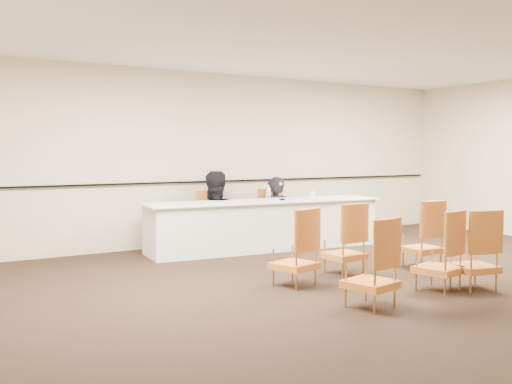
{
  "coord_description": "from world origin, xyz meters",
  "views": [
    {
      "loc": [
        -4.94,
        -5.01,
        1.61
      ],
      "look_at": [
        -0.27,
        2.6,
        0.99
      ],
      "focal_mm": 40.0,
      "sensor_mm": 36.0,
      "label": 1
    }
  ],
  "objects_px": {
    "aud_chair_back_left": "(371,262)",
    "water_bottle": "(268,193)",
    "panelist_main_chair": "(274,216)",
    "coffee_cup": "(313,195)",
    "aud_chair_front_right": "(422,233)",
    "aud_chair_front_left": "(294,247)",
    "panelist_main": "(274,224)",
    "panelist_second": "(213,226)",
    "aud_chair_back_right": "(474,249)",
    "drinking_glass": "(268,198)",
    "panelist_second_chair": "(213,219)",
    "aud_chair_front_mid": "(344,238)",
    "panel_table": "(265,225)",
    "microphone": "(282,191)",
    "aud_chair_back_mid": "(439,250)"
  },
  "relations": [
    {
      "from": "aud_chair_back_left",
      "to": "water_bottle",
      "type": "bearing_deg",
      "value": 61.83
    },
    {
      "from": "panelist_main_chair",
      "to": "water_bottle",
      "type": "height_order",
      "value": "water_bottle"
    },
    {
      "from": "water_bottle",
      "to": "aud_chair_back_left",
      "type": "bearing_deg",
      "value": -106.04
    },
    {
      "from": "coffee_cup",
      "to": "aud_chair_front_right",
      "type": "relative_size",
      "value": 0.14
    },
    {
      "from": "panelist_main_chair",
      "to": "aud_chair_front_left",
      "type": "relative_size",
      "value": 1.0
    },
    {
      "from": "panelist_main",
      "to": "panelist_second",
      "type": "xyz_separation_m",
      "value": [
        -1.18,
        0.12,
        0.03
      ]
    },
    {
      "from": "aud_chair_back_right",
      "to": "drinking_glass",
      "type": "bearing_deg",
      "value": 113.0
    },
    {
      "from": "panelist_main_chair",
      "to": "water_bottle",
      "type": "relative_size",
      "value": 3.87
    },
    {
      "from": "aud_chair_front_left",
      "to": "aud_chair_back_right",
      "type": "bearing_deg",
      "value": -50.05
    },
    {
      "from": "water_bottle",
      "to": "coffee_cup",
      "type": "xyz_separation_m",
      "value": [
        0.78,
        -0.17,
        -0.05
      ]
    },
    {
      "from": "panelist_main_chair",
      "to": "drinking_glass",
      "type": "height_order",
      "value": "panelist_main_chair"
    },
    {
      "from": "panelist_main",
      "to": "panelist_main_chair",
      "type": "distance_m",
      "value": 0.14
    },
    {
      "from": "panelist_main",
      "to": "aud_chair_back_right",
      "type": "relative_size",
      "value": 1.77
    },
    {
      "from": "panelist_second_chair",
      "to": "drinking_glass",
      "type": "bearing_deg",
      "value": -42.94
    },
    {
      "from": "panelist_main",
      "to": "panelist_second_chair",
      "type": "distance_m",
      "value": 1.19
    },
    {
      "from": "drinking_glass",
      "to": "panelist_second",
      "type": "bearing_deg",
      "value": 131.35
    },
    {
      "from": "panelist_main",
      "to": "aud_chair_front_mid",
      "type": "height_order",
      "value": "panelist_main"
    },
    {
      "from": "aud_chair_front_mid",
      "to": "water_bottle",
      "type": "bearing_deg",
      "value": 83.82
    },
    {
      "from": "panelist_second_chair",
      "to": "panelist_second",
      "type": "bearing_deg",
      "value": 0.0
    },
    {
      "from": "panelist_second",
      "to": "panelist_main",
      "type": "bearing_deg",
      "value": 170.73
    },
    {
      "from": "drinking_glass",
      "to": "aud_chair_front_right",
      "type": "height_order",
      "value": "aud_chair_front_right"
    },
    {
      "from": "aud_chair_front_left",
      "to": "panel_table",
      "type": "bearing_deg",
      "value": 50.57
    },
    {
      "from": "microphone",
      "to": "coffee_cup",
      "type": "xyz_separation_m",
      "value": [
        0.52,
        -0.16,
        -0.08
      ]
    },
    {
      "from": "panelist_second_chair",
      "to": "aud_chair_back_mid",
      "type": "distance_m",
      "value": 4.22
    },
    {
      "from": "panelist_main_chair",
      "to": "aud_chair_back_left",
      "type": "xyz_separation_m",
      "value": [
        -1.54,
        -4.15,
        0.0
      ]
    },
    {
      "from": "panel_table",
      "to": "microphone",
      "type": "xyz_separation_m",
      "value": [
        0.29,
        -0.09,
        0.56
      ]
    },
    {
      "from": "panelist_second",
      "to": "drinking_glass",
      "type": "height_order",
      "value": "panelist_second"
    },
    {
      "from": "panelist_second",
      "to": "aud_chair_back_mid",
      "type": "relative_size",
      "value": 1.97
    },
    {
      "from": "panelist_second_chair",
      "to": "drinking_glass",
      "type": "relative_size",
      "value": 9.5
    },
    {
      "from": "panelist_second",
      "to": "aud_chair_front_left",
      "type": "distance_m",
      "value": 3.1
    },
    {
      "from": "microphone",
      "to": "aud_chair_front_mid",
      "type": "height_order",
      "value": "microphone"
    },
    {
      "from": "panelist_main",
      "to": "aud_chair_back_right",
      "type": "height_order",
      "value": "panelist_main"
    },
    {
      "from": "panelist_second",
      "to": "water_bottle",
      "type": "distance_m",
      "value": 1.14
    },
    {
      "from": "drinking_glass",
      "to": "panelist_second_chair",
      "type": "bearing_deg",
      "value": 131.35
    },
    {
      "from": "drinking_glass",
      "to": "aud_chair_back_left",
      "type": "height_order",
      "value": "aud_chair_back_left"
    },
    {
      "from": "panelist_second",
      "to": "aud_chair_back_right",
      "type": "relative_size",
      "value": 1.97
    },
    {
      "from": "panel_table",
      "to": "aud_chair_front_left",
      "type": "bearing_deg",
      "value": -108.85
    },
    {
      "from": "panelist_second",
      "to": "microphone",
      "type": "xyz_separation_m",
      "value": [
        0.91,
        -0.75,
        0.6
      ]
    },
    {
      "from": "panelist_second_chair",
      "to": "aud_chair_back_mid",
      "type": "height_order",
      "value": "same"
    },
    {
      "from": "panelist_second",
      "to": "aud_chair_front_mid",
      "type": "relative_size",
      "value": 1.97
    },
    {
      "from": "panel_table",
      "to": "aud_chair_front_left",
      "type": "distance_m",
      "value": 2.65
    },
    {
      "from": "panelist_second_chair",
      "to": "coffee_cup",
      "type": "distance_m",
      "value": 1.74
    },
    {
      "from": "microphone",
      "to": "aud_chair_back_right",
      "type": "bearing_deg",
      "value": -58.65
    },
    {
      "from": "drinking_glass",
      "to": "aud_chair_back_right",
      "type": "distance_m",
      "value": 3.63
    },
    {
      "from": "panelist_main_chair",
      "to": "aud_chair_back_right",
      "type": "bearing_deg",
      "value": -83.21
    },
    {
      "from": "aud_chair_front_right",
      "to": "aud_chair_back_left",
      "type": "xyz_separation_m",
      "value": [
        -2.08,
        -1.19,
        0.0
      ]
    },
    {
      "from": "microphone",
      "to": "aud_chair_back_mid",
      "type": "height_order",
      "value": "microphone"
    },
    {
      "from": "panelist_main_chair",
      "to": "panelist_second",
      "type": "bearing_deg",
      "value": -180.0
    },
    {
      "from": "panelist_main",
      "to": "water_bottle",
      "type": "distance_m",
      "value": 1.01
    },
    {
      "from": "aud_chair_front_left",
      "to": "aud_chair_front_mid",
      "type": "xyz_separation_m",
      "value": [
        0.95,
        0.2,
        0.0
      ]
    }
  ]
}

